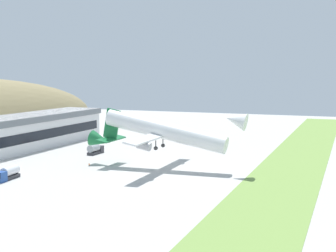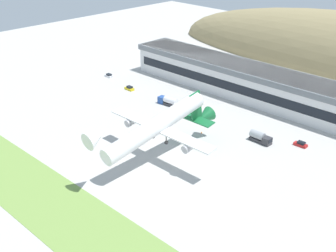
% 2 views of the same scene
% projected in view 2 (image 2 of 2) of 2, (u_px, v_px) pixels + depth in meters
% --- Properties ---
extents(ground_plane, '(365.64, 365.64, 0.00)m').
position_uv_depth(ground_plane, '(179.00, 160.00, 136.15)').
color(ground_plane, '#B7B5AF').
extents(grass_strip_foreground, '(329.07, 18.85, 0.08)m').
position_uv_depth(grass_strip_foreground, '(67.00, 215.00, 111.46)').
color(grass_strip_foreground, '#759947').
rests_on(grass_strip_foreground, ground_plane).
extents(terminal_building, '(120.55, 16.70, 12.21)m').
position_uv_depth(terminal_building, '(262.00, 84.00, 174.96)').
color(terminal_building, silver).
rests_on(terminal_building, ground_plane).
extents(cargo_airplane, '(39.12, 47.85, 13.34)m').
position_uv_depth(cargo_airplane, '(158.00, 126.00, 131.80)').
color(cargo_airplane, white).
extents(service_car_0, '(4.25, 1.97, 1.55)m').
position_uv_depth(service_car_0, '(301.00, 144.00, 143.81)').
color(service_car_0, '#B21E1E').
rests_on(service_car_0, ground_plane).
extents(service_car_1, '(4.26, 2.06, 1.45)m').
position_uv_depth(service_car_1, '(109.00, 76.00, 202.96)').
color(service_car_1, silver).
rests_on(service_car_1, ground_plane).
extents(service_car_2, '(4.17, 1.92, 1.62)m').
position_uv_depth(service_car_2, '(129.00, 88.00, 188.44)').
color(service_car_2, gold).
rests_on(service_car_2, ground_plane).
extents(fuel_truck, '(8.37, 3.03, 3.27)m').
position_uv_depth(fuel_truck, '(168.00, 101.00, 173.62)').
color(fuel_truck, '#264C99').
rests_on(fuel_truck, ground_plane).
extents(box_truck, '(7.36, 2.61, 3.36)m').
position_uv_depth(box_truck, '(260.00, 138.00, 145.96)').
color(box_truck, '#333338').
rests_on(box_truck, ground_plane).
extents(traffic_cone_0, '(0.52, 0.52, 0.58)m').
position_uv_depth(traffic_cone_0, '(202.00, 132.00, 152.37)').
color(traffic_cone_0, orange).
rests_on(traffic_cone_0, ground_plane).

